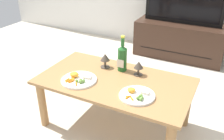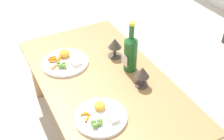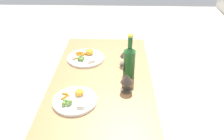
{
  "view_description": "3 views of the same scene",
  "coord_description": "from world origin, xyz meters",
  "px_view_note": "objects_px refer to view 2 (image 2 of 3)",
  "views": [
    {
      "loc": [
        0.8,
        -1.62,
        1.51
      ],
      "look_at": [
        -0.04,
        0.02,
        0.54
      ],
      "focal_mm": 40.01,
      "sensor_mm": 36.0,
      "label": 1
    },
    {
      "loc": [
        1.14,
        -0.55,
        1.56
      ],
      "look_at": [
        0.02,
        0.05,
        0.54
      ],
      "focal_mm": 45.45,
      "sensor_mm": 36.0,
      "label": 2
    },
    {
      "loc": [
        1.28,
        0.11,
        1.37
      ],
      "look_at": [
        0.05,
        0.07,
        0.56
      ],
      "focal_mm": 35.44,
      "sensor_mm": 36.0,
      "label": 3
    }
  ],
  "objects_px": {
    "dinner_plate_left": "(65,62)",
    "goblet_right": "(142,73)",
    "dining_table": "(104,90)",
    "goblet_left": "(115,44)",
    "dinner_plate_right": "(101,116)",
    "wine_bottle": "(131,52)"
  },
  "relations": [
    {
      "from": "dinner_plate_left",
      "to": "goblet_right",
      "type": "bearing_deg",
      "value": 38.03
    },
    {
      "from": "dining_table",
      "to": "goblet_left",
      "type": "bearing_deg",
      "value": 136.84
    },
    {
      "from": "goblet_left",
      "to": "dinner_plate_right",
      "type": "height_order",
      "value": "goblet_left"
    },
    {
      "from": "goblet_left",
      "to": "goblet_right",
      "type": "bearing_deg",
      "value": 0.0
    },
    {
      "from": "goblet_left",
      "to": "wine_bottle",
      "type": "bearing_deg",
      "value": 6.58
    },
    {
      "from": "goblet_right",
      "to": "dining_table",
      "type": "bearing_deg",
      "value": -129.69
    },
    {
      "from": "goblet_left",
      "to": "dinner_plate_left",
      "type": "bearing_deg",
      "value": -104.09
    },
    {
      "from": "dining_table",
      "to": "goblet_right",
      "type": "xyz_separation_m",
      "value": [
        0.14,
        0.17,
        0.17
      ]
    },
    {
      "from": "goblet_right",
      "to": "dinner_plate_right",
      "type": "xyz_separation_m",
      "value": [
        0.12,
        -0.32,
        -0.08
      ]
    },
    {
      "from": "dining_table",
      "to": "goblet_right",
      "type": "bearing_deg",
      "value": 50.31
    },
    {
      "from": "dining_table",
      "to": "dinner_plate_right",
      "type": "height_order",
      "value": "dinner_plate_right"
    },
    {
      "from": "dining_table",
      "to": "goblet_left",
      "type": "height_order",
      "value": "goblet_left"
    },
    {
      "from": "wine_bottle",
      "to": "goblet_right",
      "type": "distance_m",
      "value": 0.17
    },
    {
      "from": "goblet_left",
      "to": "dinner_plate_right",
      "type": "distance_m",
      "value": 0.55
    },
    {
      "from": "goblet_right",
      "to": "dinner_plate_left",
      "type": "distance_m",
      "value": 0.52
    },
    {
      "from": "goblet_right",
      "to": "dinner_plate_right",
      "type": "relative_size",
      "value": 0.47
    },
    {
      "from": "dining_table",
      "to": "goblet_right",
      "type": "distance_m",
      "value": 0.28
    },
    {
      "from": "dining_table",
      "to": "wine_bottle",
      "type": "xyz_separation_m",
      "value": [
        -0.02,
        0.19,
        0.21
      ]
    },
    {
      "from": "dining_table",
      "to": "dinner_plate_left",
      "type": "bearing_deg",
      "value": -151.07
    },
    {
      "from": "goblet_right",
      "to": "dinner_plate_right",
      "type": "distance_m",
      "value": 0.35
    },
    {
      "from": "wine_bottle",
      "to": "goblet_right",
      "type": "relative_size",
      "value": 2.51
    },
    {
      "from": "dinner_plate_left",
      "to": "dinner_plate_right",
      "type": "distance_m",
      "value": 0.52
    }
  ]
}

